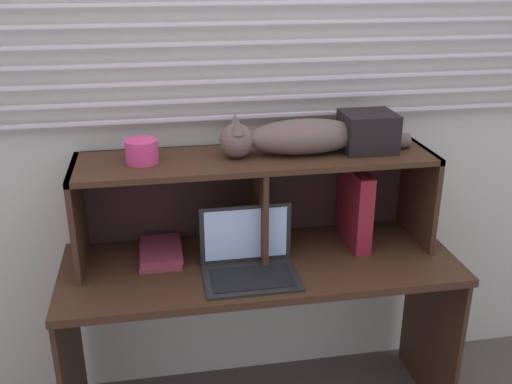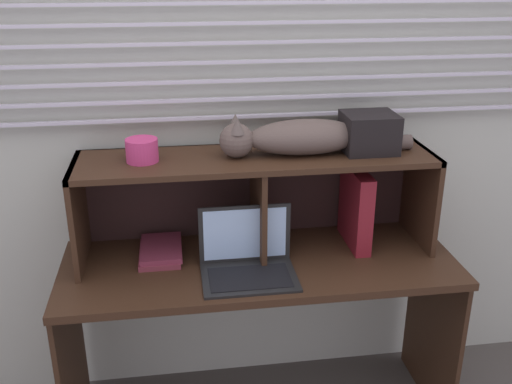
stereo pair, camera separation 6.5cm
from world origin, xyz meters
TOP-DOWN VIEW (x-y plane):
  - back_panel_with_blinds at (0.00, 0.55)m, footprint 4.40×0.08m
  - desk at (0.00, 0.23)m, footprint 1.49×0.55m
  - hutch_shelf_unit at (0.00, 0.36)m, footprint 1.34×0.34m
  - cat at (0.15, 0.33)m, footprint 0.73×0.16m
  - laptop at (-0.06, 0.15)m, footprint 0.34×0.24m
  - binder_upright at (0.40, 0.33)m, footprint 0.06×0.26m
  - book_stack at (-0.37, 0.33)m, footprint 0.16×0.24m
  - small_basket at (-0.41, 0.33)m, footprint 0.12×0.12m
  - storage_box at (0.43, 0.33)m, footprint 0.20×0.18m

SIDE VIEW (x-z plane):
  - desk at x=0.00m, z-range 0.23..0.95m
  - book_stack at x=-0.37m, z-range 0.72..0.76m
  - laptop at x=-0.06m, z-range 0.66..0.89m
  - binder_upright at x=0.40m, z-range 0.72..1.03m
  - hutch_shelf_unit at x=0.00m, z-range 0.81..1.19m
  - small_basket at x=-0.41m, z-range 1.11..1.19m
  - cat at x=0.15m, z-range 1.10..1.25m
  - storage_box at x=0.43m, z-range 1.11..1.26m
  - back_panel_with_blinds at x=0.00m, z-range 0.01..2.51m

